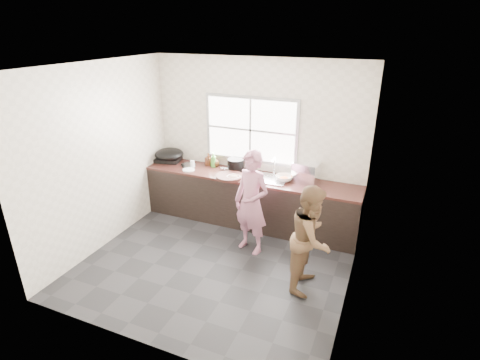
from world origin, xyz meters
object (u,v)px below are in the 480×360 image
at_px(black_pot, 236,165).
at_px(plate_food, 189,170).
at_px(glass_jar, 192,164).
at_px(burner, 169,158).
at_px(pot_lid_left, 188,165).
at_px(person_side, 311,238).
at_px(bottle_brown_short, 215,162).
at_px(bowl_mince, 234,177).
at_px(pot_lid_right, 189,167).
at_px(bottle_green, 213,160).
at_px(wok, 169,154).
at_px(dish_rack, 306,171).
at_px(woman, 251,206).
at_px(bowl_held, 260,181).
at_px(bottle_brown_tall, 209,160).
at_px(cutting_board, 230,176).
at_px(bowl_crabs, 284,179).

xyz_separation_m(black_pot, plate_food, (-0.73, -0.31, -0.09)).
relative_size(black_pot, glass_jar, 2.61).
height_order(burner, pot_lid_left, burner).
distance_m(person_side, bottle_brown_short, 2.49).
relative_size(bowl_mince, pot_lid_right, 0.84).
relative_size(bowl_mince, bottle_green, 0.74).
bearing_deg(pot_lid_right, wok, 169.23).
distance_m(dish_rack, pot_lid_right, 2.02).
bearing_deg(woman, person_side, -9.30).
bearing_deg(black_pot, bowl_held, -31.69).
relative_size(bottle_green, burner, 0.61).
bearing_deg(wok, bowl_held, -8.16).
xyz_separation_m(bowl_mince, bottle_brown_tall, (-0.66, 0.42, 0.07)).
height_order(bowl_held, burner, burner).
height_order(plate_food, bottle_brown_tall, bottle_brown_tall).
bearing_deg(cutting_board, plate_food, 177.40).
bearing_deg(glass_jar, burner, 166.60).
relative_size(bowl_held, plate_food, 0.89).
xyz_separation_m(bottle_brown_short, pot_lid_left, (-0.47, -0.12, -0.08)).
height_order(person_side, bottle_brown_tall, person_side).
bearing_deg(bottle_brown_tall, woman, -39.22).
bearing_deg(pot_lid_left, woman, -28.51).
distance_m(woman, glass_jar, 1.61).
relative_size(cutting_board, dish_rack, 1.15).
bearing_deg(glass_jar, cutting_board, -15.15).
xyz_separation_m(bowl_mince, bowl_crabs, (0.77, 0.24, 0.01)).
distance_m(dish_rack, pot_lid_left, 2.07).
relative_size(woman, cutting_board, 3.26).
xyz_separation_m(bottle_brown_tall, bottle_brown_short, (0.14, -0.02, -0.01)).
bearing_deg(bowl_crabs, burner, 176.59).
bearing_deg(bowl_mince, bowl_held, 1.11).
bearing_deg(bowl_mince, person_side, -34.64).
bearing_deg(burner, bowl_held, -10.69).
bearing_deg(black_pot, pot_lid_left, -173.91).
bearing_deg(woman, plate_food, 173.84).
bearing_deg(pot_lid_right, cutting_board, -11.36).
relative_size(cutting_board, black_pot, 1.61).
distance_m(cutting_board, bottle_green, 0.59).
bearing_deg(bowl_crabs, wok, 179.07).
relative_size(bowl_mince, bowl_crabs, 0.88).
bearing_deg(cutting_board, bottle_green, 143.10).
bearing_deg(person_side, bottle_brown_short, 56.31).
relative_size(plate_food, bottle_green, 0.77).
bearing_deg(pot_lid_left, glass_jar, -20.27).
bearing_deg(plate_food, black_pot, 23.08).
height_order(bottle_brown_short, pot_lid_right, bottle_brown_short).
height_order(person_side, black_pot, person_side).
distance_m(plate_food, glass_jar, 0.19).
bearing_deg(woman, cutting_board, 154.07).
bearing_deg(wok, bottle_brown_short, 8.46).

